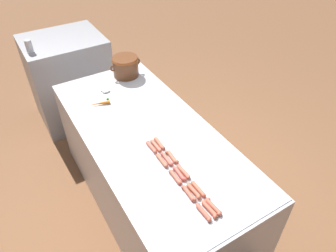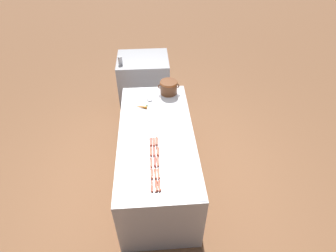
{
  "view_description": "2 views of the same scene",
  "coord_description": "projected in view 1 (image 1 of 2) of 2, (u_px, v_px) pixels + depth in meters",
  "views": [
    {
      "loc": [
        -0.79,
        -1.6,
        2.4
      ],
      "look_at": [
        0.12,
        -0.1,
        0.94
      ],
      "focal_mm": 33.07,
      "sensor_mm": 36.0,
      "label": 1
    },
    {
      "loc": [
        -0.03,
        -2.46,
        3.06
      ],
      "look_at": [
        0.15,
        0.07,
        0.9
      ],
      "focal_mm": 29.23,
      "sensor_mm": 36.0,
      "label": 2
    }
  ],
  "objects": [
    {
      "name": "hot_dog_11",
      "position": [
        198.0,
        189.0,
        1.91
      ],
      "size": [
        0.03,
        0.14,
        0.03
      ],
      "color": "#C96349",
      "rests_on": "griddle_counter"
    },
    {
      "name": "carrot",
      "position": [
        100.0,
        103.0,
        2.6
      ],
      "size": [
        0.18,
        0.08,
        0.03
      ],
      "color": "orange",
      "rests_on": "griddle_counter"
    },
    {
      "name": "bean_pot",
      "position": [
        125.0,
        65.0,
        2.91
      ],
      "size": [
        0.31,
        0.25,
        0.19
      ],
      "color": "brown",
      "rests_on": "griddle_counter"
    },
    {
      "name": "hot_dog_7",
      "position": [
        179.0,
        174.0,
        2.0
      ],
      "size": [
        0.03,
        0.14,
        0.03
      ],
      "color": "#CB594C",
      "rests_on": "griddle_counter"
    },
    {
      "name": "griddle_counter",
      "position": [
        150.0,
        170.0,
        2.62
      ],
      "size": [
        0.91,
        2.05,
        0.87
      ],
      "color": "#BCBCC1",
      "rests_on": "ground_plane"
    },
    {
      "name": "hot_dog_14",
      "position": [
        159.0,
        143.0,
        2.22
      ],
      "size": [
        0.03,
        0.14,
        0.03
      ],
      "color": "#C26349",
      "rests_on": "griddle_counter"
    },
    {
      "name": "hot_dog_2",
      "position": [
        175.0,
        177.0,
        1.98
      ],
      "size": [
        0.03,
        0.14,
        0.03
      ],
      "color": "#C15F4A",
      "rests_on": "griddle_counter"
    },
    {
      "name": "back_cabinet",
      "position": [
        70.0,
        80.0,
        3.61
      ],
      "size": [
        0.84,
        0.72,
        1.01
      ],
      "primitive_type": "cube",
      "color": "#A0A0A4",
      "rests_on": "ground_plane"
    },
    {
      "name": "soda_can",
      "position": [
        29.0,
        46.0,
        3.0
      ],
      "size": [
        0.07,
        0.07,
        0.12
      ],
      "color": "#BCBCC1",
      "rests_on": "back_cabinet"
    },
    {
      "name": "hot_dog_3",
      "position": [
        162.0,
        161.0,
        2.09
      ],
      "size": [
        0.03,
        0.14,
        0.03
      ],
      "color": "#C2634A",
      "rests_on": "griddle_counter"
    },
    {
      "name": "hot_dog_6",
      "position": [
        194.0,
        191.0,
        1.9
      ],
      "size": [
        0.03,
        0.14,
        0.03
      ],
      "color": "#C16247",
      "rests_on": "griddle_counter"
    },
    {
      "name": "hot_dog_12",
      "position": [
        184.0,
        172.0,
        2.02
      ],
      "size": [
        0.03,
        0.14,
        0.03
      ],
      "color": "#C8644D",
      "rests_on": "griddle_counter"
    },
    {
      "name": "hot_dog_9",
      "position": [
        156.0,
        146.0,
        2.2
      ],
      "size": [
        0.03,
        0.14,
        0.03
      ],
      "color": "#C9664F",
      "rests_on": "griddle_counter"
    },
    {
      "name": "hot_dog_8",
      "position": [
        167.0,
        159.0,
        2.1
      ],
      "size": [
        0.03,
        0.14,
        0.03
      ],
      "color": "#C75F4F",
      "rests_on": "griddle_counter"
    },
    {
      "name": "hot_dog_1",
      "position": [
        189.0,
        193.0,
        1.88
      ],
      "size": [
        0.03,
        0.14,
        0.03
      ],
      "color": "#CB614B",
      "rests_on": "griddle_counter"
    },
    {
      "name": "hot_dog_4",
      "position": [
        151.0,
        147.0,
        2.19
      ],
      "size": [
        0.03,
        0.14,
        0.03
      ],
      "color": "#C85F4D",
      "rests_on": "griddle_counter"
    },
    {
      "name": "hot_dog_5",
      "position": [
        209.0,
        209.0,
        1.79
      ],
      "size": [
        0.03,
        0.14,
        0.03
      ],
      "color": "#C56249",
      "rests_on": "griddle_counter"
    },
    {
      "name": "serving_spoon",
      "position": [
        104.0,
        89.0,
        2.78
      ],
      "size": [
        0.08,
        0.27,
        0.02
      ],
      "color": "#B7B7BC",
      "rests_on": "griddle_counter"
    },
    {
      "name": "ground_plane",
      "position": [
        152.0,
        201.0,
        2.9
      ],
      "size": [
        20.0,
        20.0,
        0.0
      ],
      "primitive_type": "plane",
      "color": "brown"
    },
    {
      "name": "hot_dog_10",
      "position": [
        214.0,
        207.0,
        1.81
      ],
      "size": [
        0.04,
        0.14,
        0.03
      ],
      "color": "#CA624B",
      "rests_on": "griddle_counter"
    },
    {
      "name": "hot_dog_13",
      "position": [
        172.0,
        157.0,
        2.12
      ],
      "size": [
        0.04,
        0.14,
        0.03
      ],
      "color": "#CB654A",
      "rests_on": "griddle_counter"
    },
    {
      "name": "hot_dog_0",
      "position": [
        203.0,
        212.0,
        1.78
      ],
      "size": [
        0.03,
        0.14,
        0.03
      ],
      "color": "#CE5E4A",
      "rests_on": "griddle_counter"
    }
  ]
}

